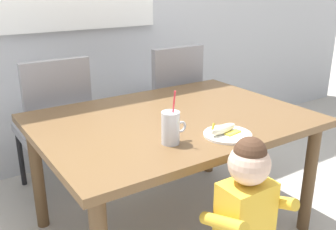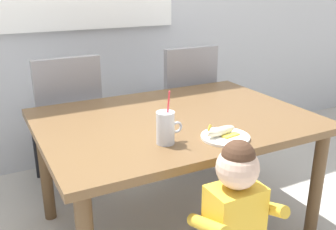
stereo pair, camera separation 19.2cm
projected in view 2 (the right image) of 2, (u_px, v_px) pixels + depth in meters
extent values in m
plane|color=#B7B2A8|center=(175.00, 227.00, 2.31)|extent=(24.00, 24.00, 0.00)
cube|color=brown|center=(175.00, 120.00, 2.08)|extent=(1.45, 1.05, 0.04)
cylinder|color=brown|center=(316.00, 186.00, 2.10)|extent=(0.07, 0.07, 0.66)
cylinder|color=brown|center=(45.00, 170.00, 2.29)|extent=(0.07, 0.07, 0.66)
cylinder|color=brown|center=(222.00, 133.00, 2.85)|extent=(0.07, 0.07, 0.66)
cube|color=gray|center=(65.00, 125.00, 2.66)|extent=(0.44, 0.44, 0.06)
cube|color=gray|center=(69.00, 95.00, 2.41)|extent=(0.42, 0.05, 0.48)
cylinder|color=black|center=(87.00, 142.00, 2.99)|extent=(0.04, 0.04, 0.42)
cylinder|color=black|center=(36.00, 152.00, 2.82)|extent=(0.04, 0.04, 0.42)
cylinder|color=black|center=(102.00, 162.00, 2.67)|extent=(0.04, 0.04, 0.42)
cylinder|color=black|center=(46.00, 173.00, 2.50)|extent=(0.04, 0.04, 0.42)
cube|color=gray|center=(178.00, 108.00, 3.03)|extent=(0.44, 0.44, 0.06)
cube|color=gray|center=(191.00, 81.00, 2.77)|extent=(0.42, 0.05, 0.48)
cylinder|color=black|center=(186.00, 125.00, 3.35)|extent=(0.04, 0.04, 0.42)
cylinder|color=black|center=(146.00, 132.00, 3.18)|extent=(0.04, 0.04, 0.42)
cylinder|color=black|center=(210.00, 140.00, 3.03)|extent=(0.04, 0.04, 0.42)
cylinder|color=black|center=(167.00, 149.00, 2.86)|extent=(0.04, 0.04, 0.42)
cube|color=gold|center=(234.00, 220.00, 1.54)|extent=(0.22, 0.15, 0.30)
sphere|color=beige|center=(238.00, 168.00, 1.46)|extent=(0.17, 0.17, 0.17)
sphere|color=#472D1E|center=(238.00, 157.00, 1.45)|extent=(0.13, 0.13, 0.13)
cylinder|color=gold|center=(208.00, 226.00, 1.45)|extent=(0.05, 0.24, 0.13)
cylinder|color=gold|center=(265.00, 207.00, 1.58)|extent=(0.05, 0.24, 0.13)
cylinder|color=silver|center=(165.00, 128.00, 1.71)|extent=(0.08, 0.08, 0.15)
cylinder|color=#B2D184|center=(165.00, 134.00, 1.72)|extent=(0.07, 0.07, 0.08)
torus|color=silver|center=(177.00, 127.00, 1.74)|extent=(0.06, 0.01, 0.06)
cylinder|color=#E5333F|center=(168.00, 114.00, 1.69)|extent=(0.01, 0.04, 0.22)
cylinder|color=white|center=(225.00, 137.00, 1.79)|extent=(0.23, 0.23, 0.01)
ellipsoid|color=#F4EAC6|center=(221.00, 131.00, 1.79)|extent=(0.17, 0.07, 0.04)
cube|color=yellow|center=(231.00, 135.00, 1.78)|extent=(0.09, 0.05, 0.01)
cube|color=yellow|center=(219.00, 131.00, 1.83)|extent=(0.09, 0.05, 0.01)
cylinder|color=yellow|center=(209.00, 128.00, 1.74)|extent=(0.03, 0.02, 0.03)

